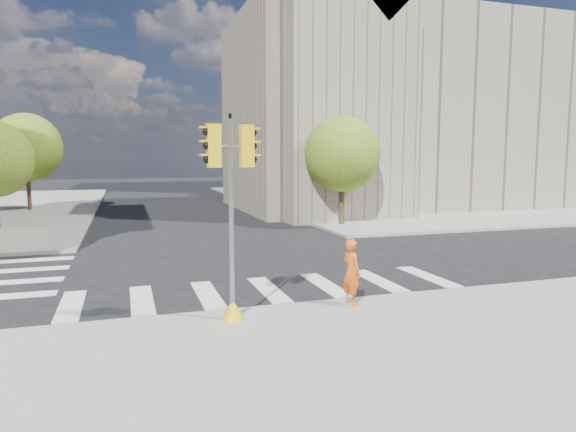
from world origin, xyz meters
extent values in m
plane|color=black|center=(0.00, 0.00, 0.00)|extent=(160.00, 160.00, 0.00)
cube|color=gray|center=(20.00, 26.00, 0.07)|extent=(28.00, 40.00, 0.15)
cube|color=gray|center=(17.00, 20.00, 7.00)|extent=(26.00, 14.00, 14.00)
cube|color=gray|center=(9.00, 15.00, 7.00)|extent=(8.00, 8.00, 14.00)
cube|color=#9EA0A3|center=(22.00, 42.00, 15.00)|extent=(20.00, 18.00, 30.00)
cylinder|color=#382616|center=(-10.50, 24.00, 1.31)|extent=(0.28, 0.28, 2.62)
sphere|color=#265D1A|center=(-10.50, 24.00, 4.54)|extent=(4.80, 4.80, 4.80)
cylinder|color=#382616|center=(7.50, 10.00, 1.19)|extent=(0.28, 0.28, 2.38)
sphere|color=#265D1A|center=(7.50, 10.00, 4.06)|extent=(4.20, 4.20, 4.20)
cylinder|color=#382616|center=(7.50, 22.00, 1.26)|extent=(0.28, 0.28, 2.52)
sphere|color=#265D1A|center=(7.50, 22.00, 4.36)|extent=(4.60, 4.60, 4.60)
cylinder|color=#382616|center=(7.50, 34.00, 1.14)|extent=(0.28, 0.28, 2.27)
sphere|color=#265D1A|center=(7.50, 34.00, 3.88)|extent=(4.00, 4.00, 4.00)
cylinder|color=black|center=(8.00, 14.00, 4.15)|extent=(0.12, 0.12, 8.00)
cube|color=black|center=(8.00, 14.00, 8.15)|extent=(0.35, 0.18, 0.22)
cylinder|color=black|center=(8.00, 28.00, 4.15)|extent=(0.12, 0.12, 8.00)
cube|color=black|center=(8.00, 28.00, 8.15)|extent=(0.35, 0.18, 0.22)
cone|color=gold|center=(-1.77, -4.90, 0.40)|extent=(0.56, 0.56, 0.50)
cylinder|color=gray|center=(-1.77, -4.90, 2.44)|extent=(0.11, 0.11, 4.59)
cylinder|color=black|center=(-1.77, -4.90, 4.79)|extent=(0.07, 0.07, 0.12)
cylinder|color=gray|center=(-1.77, -4.90, 4.14)|extent=(0.90, 0.15, 0.06)
cube|color=gold|center=(-2.15, -4.93, 4.14)|extent=(0.32, 0.25, 0.95)
cube|color=gold|center=(-1.39, -4.86, 4.14)|extent=(0.32, 0.25, 0.95)
imported|color=#DE5914|center=(1.36, -4.60, 1.00)|extent=(0.52, 0.68, 1.70)
camera|label=1|loc=(-4.06, -16.24, 3.90)|focal=32.00mm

